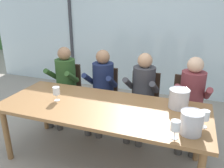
% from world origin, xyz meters
% --- Properties ---
extents(ground, '(14.00, 14.00, 0.00)m').
position_xyz_m(ground, '(0.00, 1.00, 0.00)').
color(ground, '#9E9384').
extents(window_glass_panel, '(7.63, 0.03, 2.60)m').
position_xyz_m(window_glass_panel, '(0.00, 2.41, 1.30)').
color(window_glass_panel, silver).
rests_on(window_glass_panel, ground).
extents(window_mullion_left, '(0.06, 0.06, 2.60)m').
position_xyz_m(window_mullion_left, '(-1.72, 2.39, 1.30)').
color(window_mullion_left, '#38383D').
rests_on(window_mullion_left, ground).
extents(hillside_vineyard, '(13.63, 2.40, 2.06)m').
position_xyz_m(hillside_vineyard, '(0.00, 6.07, 1.03)').
color(hillside_vineyard, '#386633').
rests_on(hillside_vineyard, ground).
extents(dining_table, '(2.43, 0.97, 0.75)m').
position_xyz_m(dining_table, '(0.00, 0.00, 0.68)').
color(dining_table, olive).
rests_on(dining_table, ground).
extents(chair_near_curtain, '(0.48, 0.48, 0.90)m').
position_xyz_m(chair_near_curtain, '(-1.01, 0.90, 0.53)').
color(chair_near_curtain, '#332319').
rests_on(chair_near_curtain, ground).
extents(chair_left_of_center, '(0.47, 0.47, 0.90)m').
position_xyz_m(chair_left_of_center, '(-0.35, 0.91, 0.53)').
color(chair_left_of_center, '#332319').
rests_on(chair_left_of_center, ground).
extents(chair_center, '(0.44, 0.44, 0.90)m').
position_xyz_m(chair_center, '(0.31, 0.89, 0.53)').
color(chair_center, '#332319').
rests_on(chair_center, ground).
extents(chair_right_of_center, '(0.46, 0.46, 0.90)m').
position_xyz_m(chair_right_of_center, '(0.93, 0.92, 0.53)').
color(chair_right_of_center, '#332319').
rests_on(chair_right_of_center, ground).
extents(person_olive_shirt, '(0.47, 0.62, 1.22)m').
position_xyz_m(person_olive_shirt, '(-0.98, 0.76, 0.70)').
color(person_olive_shirt, '#2D5123').
rests_on(person_olive_shirt, ground).
extents(person_navy_polo, '(0.47, 0.62, 1.22)m').
position_xyz_m(person_navy_polo, '(-0.32, 0.76, 0.70)').
color(person_navy_polo, '#192347').
rests_on(person_navy_polo, ground).
extents(person_charcoal_jacket, '(0.49, 0.63, 1.22)m').
position_xyz_m(person_charcoal_jacket, '(0.30, 0.76, 0.70)').
color(person_charcoal_jacket, '#38383D').
rests_on(person_charcoal_jacket, ground).
extents(person_maroon_top, '(0.47, 0.61, 1.22)m').
position_xyz_m(person_maroon_top, '(0.98, 0.76, 0.70)').
color(person_maroon_top, brown).
rests_on(person_maroon_top, ground).
extents(ice_bucket_primary, '(0.23, 0.23, 0.22)m').
position_xyz_m(ice_bucket_primary, '(0.84, 0.26, 0.86)').
color(ice_bucket_primary, '#B7B7BC').
rests_on(ice_bucket_primary, dining_table).
extents(ice_bucket_secondary, '(0.21, 0.21, 0.22)m').
position_xyz_m(ice_bucket_secondary, '(0.98, -0.25, 0.86)').
color(ice_bucket_secondary, '#B7B7BC').
rests_on(ice_bucket_secondary, dining_table).
extents(wine_glass_by_left_taster, '(0.08, 0.08, 0.17)m').
position_xyz_m(wine_glass_by_left_taster, '(0.85, -0.38, 0.86)').
color(wine_glass_by_left_taster, silver).
rests_on(wine_glass_by_left_taster, dining_table).
extents(wine_glass_near_bucket, '(0.08, 0.08, 0.17)m').
position_xyz_m(wine_glass_near_bucket, '(-0.58, -0.04, 0.86)').
color(wine_glass_near_bucket, silver).
rests_on(wine_glass_near_bucket, dining_table).
extents(wine_glass_center_pour, '(0.08, 0.08, 0.17)m').
position_xyz_m(wine_glass_center_pour, '(1.10, -0.09, 0.86)').
color(wine_glass_center_pour, silver).
rests_on(wine_glass_center_pour, dining_table).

